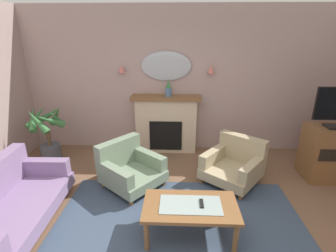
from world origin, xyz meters
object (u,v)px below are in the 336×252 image
(floral_couch, at_px, (6,203))
(coffee_table, at_px, (190,209))
(fireplace, at_px, (166,125))
(armchair_by_coffee_table, at_px, (235,163))
(mantel_vase_centre, at_px, (168,89))
(tv_cabinet, at_px, (330,153))
(wall_sconce_right, at_px, (211,69))
(armchair_beside_couch, at_px, (129,167))
(potted_plant_corner_palm, at_px, (48,132))
(wall_mirror, at_px, (166,66))
(tv_remote, at_px, (202,204))
(wall_sconce_left, at_px, (122,69))

(floral_couch, bearing_deg, coffee_table, -2.41)
(fireplace, bearing_deg, coffee_table, -80.47)
(coffee_table, bearing_deg, armchair_by_coffee_table, 58.65)
(mantel_vase_centre, relative_size, tv_cabinet, 0.36)
(wall_sconce_right, bearing_deg, armchair_beside_couch, -135.00)
(fireplace, xyz_separation_m, wall_sconce_right, (0.85, 0.09, 1.09))
(coffee_table, relative_size, potted_plant_corner_palm, 1.01)
(armchair_beside_couch, bearing_deg, floral_couch, -144.00)
(wall_mirror, height_order, tv_remote, wall_mirror)
(tv_cabinet, bearing_deg, coffee_table, -148.70)
(mantel_vase_centre, bearing_deg, tv_cabinet, -18.28)
(coffee_table, distance_m, armchair_by_coffee_table, 1.50)
(mantel_vase_centre, height_order, coffee_table, mantel_vase_centre)
(tv_remote, bearing_deg, armchair_by_coffee_table, 62.79)
(wall_sconce_right, xyz_separation_m, floral_couch, (-2.73, -2.36, -1.34))
(wall_sconce_right, xyz_separation_m, tv_remote, (-0.32, -2.44, -1.21))
(wall_sconce_right, bearing_deg, mantel_vase_centre, -171.47)
(tv_cabinet, height_order, potted_plant_corner_palm, potted_plant_corner_palm)
(mantel_vase_centre, bearing_deg, wall_mirror, 106.39)
(fireplace, bearing_deg, armchair_by_coffee_table, -42.69)
(mantel_vase_centre, relative_size, wall_sconce_right, 2.31)
(wall_sconce_right, bearing_deg, potted_plant_corner_palm, -168.39)
(wall_sconce_right, xyz_separation_m, coffee_table, (-0.45, -2.46, -1.28))
(wall_sconce_left, xyz_separation_m, tv_remote, (1.38, -2.44, -1.21))
(wall_sconce_left, height_order, wall_sconce_right, same)
(mantel_vase_centre, relative_size, tv_remote, 2.02)
(coffee_table, xyz_separation_m, tv_cabinet, (2.37, 1.44, 0.07))
(fireplace, xyz_separation_m, potted_plant_corner_palm, (-2.17, -0.53, 0.01))
(fireplace, relative_size, wall_mirror, 1.42)
(tv_cabinet, bearing_deg, mantel_vase_centre, 161.72)
(tv_remote, bearing_deg, fireplace, 102.62)
(floral_couch, distance_m, potted_plant_corner_palm, 1.78)
(floral_couch, bearing_deg, potted_plant_corner_palm, 99.36)
(wall_mirror, height_order, potted_plant_corner_palm, wall_mirror)
(wall_mirror, distance_m, armchair_beside_couch, 2.07)
(mantel_vase_centre, height_order, wall_mirror, wall_mirror)
(tv_remote, bearing_deg, wall_mirror, 101.92)
(tv_remote, distance_m, armchair_by_coffee_table, 1.43)
(wall_mirror, bearing_deg, tv_cabinet, -21.10)
(armchair_beside_couch, relative_size, potted_plant_corner_palm, 1.05)
(mantel_vase_centre, bearing_deg, coffee_table, -81.55)
(tv_cabinet, bearing_deg, tv_remote, -147.52)
(floral_couch, bearing_deg, armchair_by_coffee_table, 21.17)
(armchair_by_coffee_table, bearing_deg, armchair_beside_couch, -173.29)
(wall_sconce_left, bearing_deg, mantel_vase_centre, -7.59)
(fireplace, xyz_separation_m, tv_remote, (0.53, -2.35, -0.12))
(mantel_vase_centre, distance_m, tv_cabinet, 2.99)
(tv_remote, distance_m, floral_couch, 2.41)
(coffee_table, xyz_separation_m, armchair_beside_couch, (-0.92, 1.08, -0.08))
(wall_sconce_left, xyz_separation_m, floral_couch, (-1.03, -2.36, -1.34))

